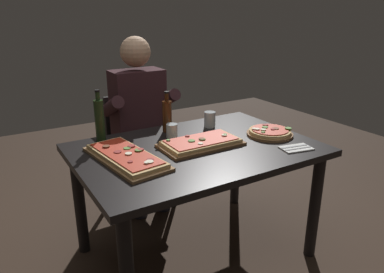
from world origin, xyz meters
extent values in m
plane|color=#38281E|center=(0.00, 0.00, 0.00)|extent=(6.40, 6.40, 0.00)
cube|color=black|center=(0.00, 0.00, 0.72)|extent=(1.40, 0.96, 0.04)
cylinder|color=black|center=(0.62, -0.40, 0.35)|extent=(0.07, 0.07, 0.70)
cylinder|color=black|center=(-0.62, 0.40, 0.35)|extent=(0.07, 0.07, 0.70)
cylinder|color=black|center=(0.62, 0.40, 0.35)|extent=(0.07, 0.07, 0.70)
cube|color=brown|center=(0.03, 0.00, 0.75)|extent=(0.49, 0.26, 0.02)
cube|color=#DBB270|center=(0.03, 0.00, 0.77)|extent=(0.45, 0.23, 0.02)
cube|color=red|center=(0.03, 0.00, 0.78)|extent=(0.41, 0.21, 0.01)
cylinder|color=beige|center=(0.19, -0.02, 0.79)|extent=(0.03, 0.03, 0.01)
cylinder|color=brown|center=(0.03, -0.01, 0.79)|extent=(0.03, 0.03, 0.01)
cylinder|color=maroon|center=(-0.01, 0.08, 0.79)|extent=(0.03, 0.03, 0.01)
cylinder|color=#4C7F2D|center=(0.20, -0.01, 0.79)|extent=(0.03, 0.03, 0.01)
cylinder|color=#4C7F2D|center=(0.03, -0.01, 0.79)|extent=(0.04, 0.04, 0.01)
cylinder|color=beige|center=(-0.01, -0.06, 0.78)|extent=(0.03, 0.03, 0.00)
cylinder|color=#4C7F2D|center=(-0.15, 0.08, 0.79)|extent=(0.02, 0.02, 0.01)
cylinder|color=#4C7F2D|center=(-0.03, 0.00, 0.78)|extent=(0.04, 0.04, 0.01)
cube|color=olive|center=(-0.43, 0.03, 0.75)|extent=(0.32, 0.60, 0.02)
cube|color=#DBB270|center=(-0.43, 0.03, 0.77)|extent=(0.29, 0.55, 0.02)
cube|color=#B72D19|center=(-0.43, 0.03, 0.78)|extent=(0.25, 0.51, 0.01)
cylinder|color=maroon|center=(-0.36, -0.13, 0.78)|extent=(0.04, 0.04, 0.00)
cylinder|color=beige|center=(-0.37, -0.15, 0.78)|extent=(0.04, 0.04, 0.01)
cylinder|color=#4C7F2D|center=(-0.36, 0.02, 0.79)|extent=(0.04, 0.04, 0.01)
cylinder|color=#4C7F2D|center=(-0.40, 0.08, 0.78)|extent=(0.04, 0.04, 0.00)
cylinder|color=maroon|center=(-0.46, -0.10, 0.78)|extent=(0.03, 0.03, 0.00)
cylinder|color=beige|center=(-0.40, -0.16, 0.79)|extent=(0.03, 0.03, 0.01)
cylinder|color=maroon|center=(-0.35, 0.02, 0.79)|extent=(0.04, 0.04, 0.01)
cylinder|color=brown|center=(-0.49, 0.17, 0.79)|extent=(0.04, 0.04, 0.01)
cylinder|color=beige|center=(-0.43, 0.00, 0.79)|extent=(0.04, 0.04, 0.01)
cylinder|color=maroon|center=(-0.37, 0.10, 0.79)|extent=(0.04, 0.04, 0.01)
cylinder|color=maroon|center=(-0.46, 0.06, 0.78)|extent=(0.04, 0.04, 0.00)
cylinder|color=brown|center=(0.52, -0.07, 0.75)|extent=(0.30, 0.30, 0.02)
cylinder|color=#DBB270|center=(0.52, -0.07, 0.77)|extent=(0.27, 0.27, 0.02)
cylinder|color=#B72D19|center=(0.52, -0.07, 0.78)|extent=(0.23, 0.23, 0.01)
cylinder|color=maroon|center=(0.55, 0.01, 0.78)|extent=(0.04, 0.04, 0.01)
cylinder|color=#4C7F2D|center=(0.43, -0.09, 0.78)|extent=(0.03, 0.03, 0.00)
cylinder|color=beige|center=(0.43, -0.03, 0.79)|extent=(0.04, 0.04, 0.01)
cylinder|color=beige|center=(0.46, -0.06, 0.79)|extent=(0.04, 0.04, 0.01)
cylinder|color=maroon|center=(0.52, -0.08, 0.78)|extent=(0.03, 0.03, 0.01)
cylinder|color=beige|center=(0.43, -0.02, 0.78)|extent=(0.03, 0.03, 0.01)
cylinder|color=brown|center=(0.55, -0.08, 0.78)|extent=(0.04, 0.04, 0.00)
cylinder|color=#4C7F2D|center=(0.62, -0.13, 0.79)|extent=(0.04, 0.04, 0.01)
cylinder|color=#4C7F2D|center=(0.51, -0.03, 0.78)|extent=(0.04, 0.04, 0.00)
cylinder|color=#47230F|center=(-0.01, 0.34, 0.84)|extent=(0.06, 0.06, 0.21)
cylinder|color=#47230F|center=(-0.01, 0.34, 0.97)|extent=(0.03, 0.03, 0.05)
cylinder|color=black|center=(-0.01, 0.34, 1.01)|extent=(0.03, 0.03, 0.01)
cylinder|color=#233819|center=(-0.45, 0.40, 0.87)|extent=(0.06, 0.06, 0.26)
cylinder|color=#233819|center=(-0.45, 0.40, 1.02)|extent=(0.03, 0.03, 0.05)
cylinder|color=black|center=(-0.45, 0.40, 1.05)|extent=(0.03, 0.03, 0.01)
cylinder|color=silver|center=(0.28, 0.28, 0.79)|extent=(0.08, 0.08, 0.11)
cylinder|color=silver|center=(0.28, 0.28, 0.76)|extent=(0.06, 0.06, 0.03)
cylinder|color=silver|center=(-0.04, 0.23, 0.78)|extent=(0.07, 0.07, 0.09)
cylinder|color=#5B3814|center=(-0.04, 0.23, 0.76)|extent=(0.06, 0.06, 0.04)
cube|color=white|center=(0.48, -0.33, 0.74)|extent=(0.20, 0.14, 0.01)
cube|color=silver|center=(0.48, -0.35, 0.75)|extent=(0.17, 0.04, 0.00)
cube|color=silver|center=(0.48, -0.31, 0.75)|extent=(0.17, 0.05, 0.00)
cube|color=black|center=(-0.03, 0.78, 0.43)|extent=(0.44, 0.44, 0.04)
cube|color=black|center=(-0.03, 0.98, 0.66)|extent=(0.40, 0.04, 0.42)
cylinder|color=black|center=(-0.22, 0.59, 0.21)|extent=(0.04, 0.04, 0.41)
cylinder|color=black|center=(0.16, 0.59, 0.21)|extent=(0.04, 0.04, 0.41)
cylinder|color=black|center=(-0.22, 0.97, 0.21)|extent=(0.04, 0.04, 0.41)
cylinder|color=black|center=(0.16, 0.97, 0.21)|extent=(0.04, 0.04, 0.41)
cylinder|color=#23232D|center=(-0.13, 0.60, 0.23)|extent=(0.11, 0.11, 0.45)
cylinder|color=#23232D|center=(0.07, 0.60, 0.23)|extent=(0.11, 0.11, 0.45)
cube|color=#23232D|center=(-0.03, 0.68, 0.51)|extent=(0.34, 0.40, 0.12)
cube|color=#381E23|center=(-0.03, 0.78, 0.83)|extent=(0.38, 0.22, 0.52)
sphere|color=tan|center=(-0.03, 0.78, 1.22)|extent=(0.22, 0.22, 0.22)
cylinder|color=#381E23|center=(-0.25, 0.73, 0.86)|extent=(0.09, 0.31, 0.21)
cylinder|color=#381E23|center=(0.19, 0.73, 0.86)|extent=(0.09, 0.31, 0.21)
camera|label=1|loc=(-1.08, -1.73, 1.52)|focal=34.51mm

